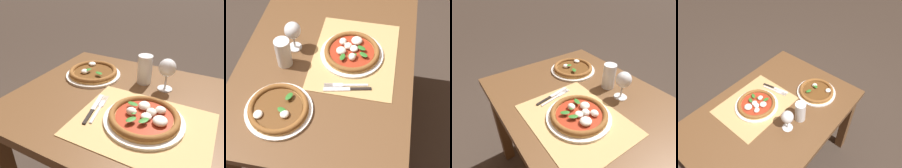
{
  "view_description": "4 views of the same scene",
  "coord_description": "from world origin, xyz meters",
  "views": [
    {
      "loc": [
        0.23,
        -0.75,
        1.27
      ],
      "look_at": [
        -0.16,
        -0.02,
        0.81
      ],
      "focal_mm": 35.0,
      "sensor_mm": 36.0,
      "label": 1
    },
    {
      "loc": [
        -1.02,
        -0.25,
        1.85
      ],
      "look_at": [
        -0.19,
        -0.09,
        0.77
      ],
      "focal_mm": 50.0,
      "sensor_mm": 36.0,
      "label": 2
    },
    {
      "loc": [
        0.52,
        -0.54,
        1.36
      ],
      "look_at": [
        -0.13,
        -0.09,
        0.84
      ],
      "focal_mm": 30.0,
      "sensor_mm": 36.0,
      "label": 3
    },
    {
      "loc": [
        0.65,
        0.72,
        1.94
      ],
      "look_at": [
        -0.23,
        -0.02,
        0.82
      ],
      "focal_mm": 35.0,
      "sensor_mm": 36.0,
      "label": 4
    }
  ],
  "objects": [
    {
      "name": "knife",
      "position": [
        -0.19,
        -0.13,
        0.75
      ],
      "size": [
        0.06,
        0.21,
        0.01
      ],
      "color": "black",
      "rests_on": "paper_placemat"
    },
    {
      "name": "pizza_far",
      "position": [
        -0.35,
        0.14,
        0.76
      ],
      "size": [
        0.29,
        0.29,
        0.05
      ],
      "color": "silver",
      "rests_on": "dining_table"
    },
    {
      "name": "fork",
      "position": [
        -0.16,
        -0.12,
        0.75
      ],
      "size": [
        0.05,
        0.2,
        0.0
      ],
      "color": "#B7B7BC",
      "rests_on": "paper_placemat"
    },
    {
      "name": "wine_glass",
      "position": [
        0.03,
        0.17,
        0.85
      ],
      "size": [
        0.08,
        0.08,
        0.16
      ],
      "color": "silver",
      "rests_on": "dining_table"
    },
    {
      "name": "paper_placemat",
      "position": [
        0.03,
        -0.13,
        0.74
      ],
      "size": [
        0.5,
        0.4,
        0.0
      ],
      "primitive_type": "cube",
      "color": "tan",
      "rests_on": "dining_table"
    },
    {
      "name": "pint_glass",
      "position": [
        -0.08,
        0.19,
        0.81
      ],
      "size": [
        0.07,
        0.07,
        0.15
      ],
      "color": "silver",
      "rests_on": "dining_table"
    },
    {
      "name": "pizza_near",
      "position": [
        0.03,
        -0.11,
        0.76
      ],
      "size": [
        0.31,
        0.31,
        0.05
      ],
      "color": "silver",
      "rests_on": "paper_placemat"
    },
    {
      "name": "ground_plane",
      "position": [
        0.0,
        0.0,
        0.0
      ],
      "size": [
        24.0,
        24.0,
        0.0
      ],
      "primitive_type": "plane",
      "color": "#382D26"
    },
    {
      "name": "dining_table",
      "position": [
        0.0,
        0.0,
        0.63
      ],
      "size": [
        1.21,
        0.83,
        0.74
      ],
      "color": "brown",
      "rests_on": "ground"
    }
  ]
}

